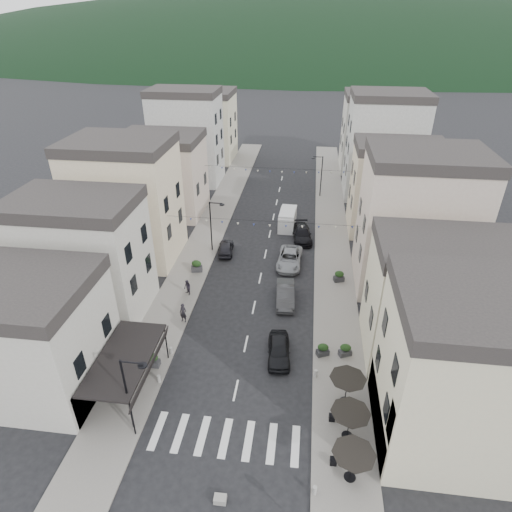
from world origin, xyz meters
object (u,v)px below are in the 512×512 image
at_px(parked_car_d, 302,234).
at_px(parked_car_e, 226,247).
at_px(pedestrian_b, 187,288).
at_px(parked_car_c, 290,259).
at_px(delivery_van, 288,219).
at_px(parked_car_b, 285,294).
at_px(pedestrian_a, 183,313).
at_px(parked_car_a, 279,350).

relative_size(parked_car_d, parked_car_e, 1.30).
xyz_separation_m(parked_car_d, pedestrian_b, (-10.47, -12.92, 0.15)).
height_order(parked_car_c, delivery_van, delivery_van).
height_order(parked_car_b, pedestrian_a, pedestrian_a).
bearing_deg(parked_car_b, pedestrian_a, -157.83).
distance_m(parked_car_a, pedestrian_b, 11.86).
height_order(parked_car_d, pedestrian_b, pedestrian_b).
bearing_deg(parked_car_a, delivery_van, 87.11).
xyz_separation_m(parked_car_e, delivery_van, (6.44, 7.54, 0.46)).
relative_size(parked_car_b, pedestrian_b, 3.07).
bearing_deg(pedestrian_b, pedestrian_a, -35.99).
distance_m(parked_car_a, parked_car_d, 20.27).
bearing_deg(parked_car_b, pedestrian_b, 177.08).
bearing_deg(parked_car_a, parked_car_e, 109.59).
bearing_deg(parked_car_d, parked_car_a, -100.87).
bearing_deg(pedestrian_b, parked_car_b, 44.93).
relative_size(parked_car_e, pedestrian_b, 2.56).
distance_m(parked_car_a, parked_car_c, 14.23).
distance_m(parked_car_b, parked_car_d, 12.77).
bearing_deg(parked_car_b, parked_car_a, -94.15).
height_order(parked_car_a, parked_car_b, parked_car_b).
xyz_separation_m(parked_car_b, parked_car_e, (-7.25, 8.42, -0.11)).
bearing_deg(pedestrian_b, parked_car_e, 120.10).
height_order(parked_car_e, pedestrian_a, pedestrian_a).
distance_m(parked_car_a, parked_car_b, 7.52).
xyz_separation_m(parked_car_c, delivery_van, (-0.82, 9.25, 0.38)).
distance_m(parked_car_b, parked_car_c, 6.71).
bearing_deg(parked_car_d, pedestrian_a, -127.49).
bearing_deg(parked_car_b, delivery_van, 88.77).
relative_size(parked_car_a, parked_car_b, 0.91).
relative_size(pedestrian_a, pedestrian_b, 1.19).
height_order(parked_car_b, parked_car_c, parked_car_b).
relative_size(parked_car_e, pedestrian_a, 2.16).
xyz_separation_m(delivery_van, pedestrian_a, (-7.78, -20.21, -0.10)).
relative_size(delivery_van, pedestrian_b, 3.17).
distance_m(parked_car_a, pedestrian_a, 9.20).
bearing_deg(parked_car_c, pedestrian_b, -141.06).
bearing_deg(parked_car_e, delivery_van, -136.93).
height_order(parked_car_c, pedestrian_a, pedestrian_a).
relative_size(parked_car_b, parked_car_c, 0.87).
xyz_separation_m(parked_car_a, parked_car_d, (1.13, 20.24, 0.01)).
bearing_deg(pedestrian_b, parked_car_c, 80.20).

